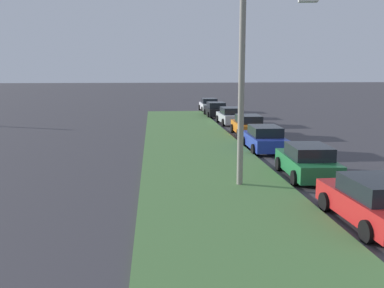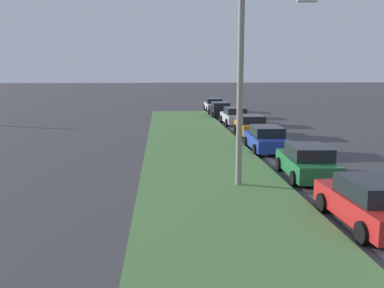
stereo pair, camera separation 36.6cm
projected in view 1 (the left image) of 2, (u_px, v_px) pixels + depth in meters
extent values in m
cube|color=#517F42|center=(211.00, 178.00, 18.54)|extent=(60.00, 6.00, 0.12)
cube|color=red|center=(373.00, 206.00, 13.13)|extent=(4.36, 1.94, 0.70)
cube|color=black|center=(378.00, 188.00, 12.83)|extent=(2.25, 1.67, 0.55)
cylinder|color=black|center=(325.00, 202.00, 14.38)|extent=(0.65, 0.24, 0.64)
cylinder|color=black|center=(376.00, 200.00, 14.60)|extent=(0.65, 0.24, 0.64)
cylinder|color=black|center=(367.00, 232.00, 11.74)|extent=(0.65, 0.24, 0.64)
cube|color=#1E6B38|center=(307.00, 165.00, 18.87)|extent=(4.38, 2.01, 0.70)
cube|color=black|center=(309.00, 151.00, 18.56)|extent=(2.28, 1.71, 0.55)
cylinder|color=black|center=(279.00, 164.00, 20.20)|extent=(0.65, 0.25, 0.64)
cylinder|color=black|center=(317.00, 163.00, 20.27)|extent=(0.65, 0.25, 0.64)
cylinder|color=black|center=(295.00, 178.00, 17.54)|extent=(0.65, 0.25, 0.64)
cylinder|color=black|center=(338.00, 178.00, 17.61)|extent=(0.65, 0.25, 0.64)
cube|color=#23389E|center=(264.00, 141.00, 25.10)|extent=(4.31, 1.84, 0.70)
cube|color=black|center=(265.00, 131.00, 24.79)|extent=(2.21, 1.62, 0.55)
cylinder|color=black|center=(244.00, 142.00, 26.39)|extent=(0.64, 0.23, 0.64)
cylinder|color=black|center=(273.00, 141.00, 26.54)|extent=(0.64, 0.23, 0.64)
cylinder|color=black|center=(254.00, 150.00, 23.74)|extent=(0.64, 0.23, 0.64)
cylinder|color=black|center=(286.00, 149.00, 23.89)|extent=(0.64, 0.23, 0.64)
cube|color=orange|center=(248.00, 127.00, 31.09)|extent=(4.33, 1.88, 0.70)
cube|color=black|center=(249.00, 119.00, 30.79)|extent=(2.23, 1.64, 0.55)
cylinder|color=black|center=(232.00, 128.00, 32.40)|extent=(0.64, 0.23, 0.64)
cylinder|color=black|center=(256.00, 128.00, 32.52)|extent=(0.64, 0.23, 0.64)
cylinder|color=black|center=(239.00, 134.00, 29.74)|extent=(0.64, 0.23, 0.64)
cylinder|color=black|center=(265.00, 133.00, 29.87)|extent=(0.64, 0.23, 0.64)
cube|color=#B2B5BA|center=(231.00, 118.00, 37.38)|extent=(4.35, 1.93, 0.70)
cube|color=black|center=(231.00, 111.00, 37.08)|extent=(2.25, 1.67, 0.55)
cylinder|color=black|center=(218.00, 119.00, 38.64)|extent=(0.65, 0.24, 0.64)
cylinder|color=black|center=(237.00, 119.00, 38.85)|extent=(0.65, 0.24, 0.64)
cylinder|color=black|center=(223.00, 122.00, 35.99)|extent=(0.65, 0.24, 0.64)
cylinder|color=black|center=(245.00, 122.00, 36.21)|extent=(0.65, 0.24, 0.64)
cube|color=black|center=(216.00, 111.00, 43.23)|extent=(4.33, 1.87, 0.70)
cube|color=black|center=(216.00, 105.00, 42.93)|extent=(2.23, 1.64, 0.55)
cylinder|color=black|center=(205.00, 112.00, 44.50)|extent=(0.64, 0.23, 0.64)
cylinder|color=black|center=(222.00, 112.00, 44.69)|extent=(0.64, 0.23, 0.64)
cylinder|color=black|center=(209.00, 115.00, 41.85)|extent=(0.64, 0.23, 0.64)
cylinder|color=black|center=(227.00, 115.00, 42.04)|extent=(0.64, 0.23, 0.64)
cube|color=silver|center=(209.00, 106.00, 49.13)|extent=(4.31, 1.82, 0.70)
cube|color=black|center=(209.00, 101.00, 48.83)|extent=(2.21, 1.61, 0.55)
cylinder|color=black|center=(200.00, 107.00, 50.42)|extent=(0.64, 0.22, 0.64)
cylinder|color=black|center=(215.00, 107.00, 50.58)|extent=(0.64, 0.22, 0.64)
cylinder|color=black|center=(202.00, 109.00, 47.77)|extent=(0.64, 0.22, 0.64)
cylinder|color=black|center=(219.00, 109.00, 47.93)|extent=(0.64, 0.22, 0.64)
cylinder|color=gray|center=(241.00, 93.00, 16.78)|extent=(0.24, 0.24, 7.50)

